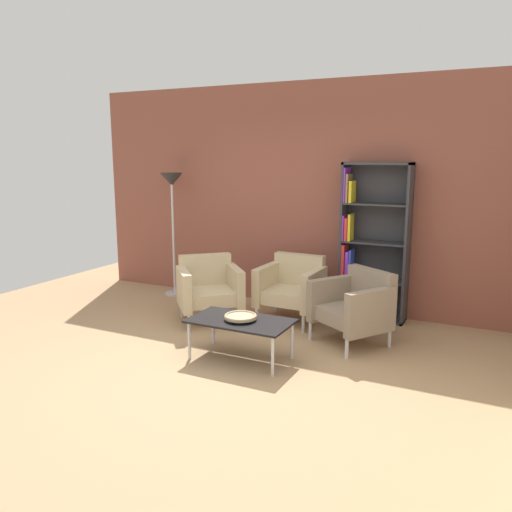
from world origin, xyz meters
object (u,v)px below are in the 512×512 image
at_px(armchair_spare_guest, 355,305).
at_px(bookshelf_tall, 368,246).
at_px(floor_lamp_torchiere, 172,194).
at_px(armchair_corner_red, 292,287).
at_px(decorative_bowl, 241,316).
at_px(coffee_table_low, 241,323).
at_px(armchair_near_window, 209,287).

bearing_deg(armchair_spare_guest, bookshelf_tall, 129.73).
height_order(bookshelf_tall, floor_lamp_torchiere, bookshelf_tall).
relative_size(armchair_spare_guest, armchair_corner_red, 1.21).
height_order(decorative_bowl, armchair_corner_red, armchair_corner_red).
distance_m(coffee_table_low, armchair_corner_red, 1.37).
distance_m(armchair_near_window, armchair_corner_red, 1.01).
relative_size(coffee_table_low, armchair_corner_red, 1.28).
relative_size(decorative_bowl, floor_lamp_torchiere, 0.18).
bearing_deg(coffee_table_low, bookshelf_tall, 67.83).
relative_size(coffee_table_low, armchair_near_window, 1.05).
height_order(armchair_near_window, floor_lamp_torchiere, floor_lamp_torchiere).
bearing_deg(coffee_table_low, decorative_bowl, 63.43).
distance_m(armchair_spare_guest, floor_lamp_torchiere, 3.16).
bearing_deg(floor_lamp_torchiere, bookshelf_tall, 3.05).
xyz_separation_m(coffee_table_low, floor_lamp_torchiere, (-2.00, 1.73, 1.08)).
bearing_deg(bookshelf_tall, floor_lamp_torchiere, -176.95).
bearing_deg(decorative_bowl, bookshelf_tall, 67.83).
bearing_deg(armchair_near_window, floor_lamp_torchiere, 100.34).
height_order(armchair_spare_guest, armchair_corner_red, same).
bearing_deg(armchair_corner_red, bookshelf_tall, 34.37).
distance_m(armchair_near_window, armchair_spare_guest, 1.79).
distance_m(bookshelf_tall, armchair_near_window, 2.00).
xyz_separation_m(bookshelf_tall, floor_lamp_torchiere, (-2.76, -0.15, 0.55)).
bearing_deg(floor_lamp_torchiere, armchair_near_window, -37.33).
height_order(coffee_table_low, decorative_bowl, decorative_bowl).
relative_size(armchair_near_window, armchair_corner_red, 1.22).
distance_m(decorative_bowl, armchair_corner_red, 1.37).
bearing_deg(floor_lamp_torchiere, armchair_spare_guest, -15.40).
distance_m(bookshelf_tall, armchair_corner_red, 1.05).
bearing_deg(decorative_bowl, armchair_corner_red, 90.81).
bearing_deg(floor_lamp_torchiere, armchair_corner_red, -10.32).
bearing_deg(armchair_spare_guest, floor_lamp_torchiere, -162.55).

